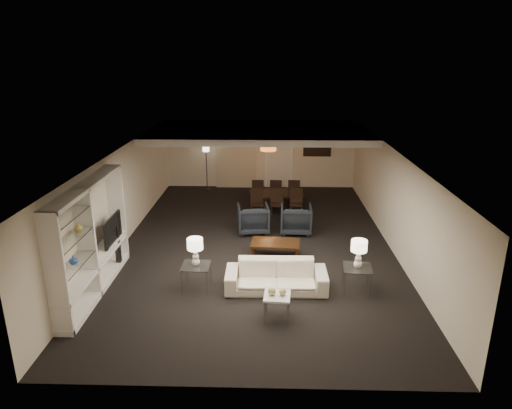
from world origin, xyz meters
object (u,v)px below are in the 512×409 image
object	(u,v)px
armchair_left	(253,219)
vase_amber	(78,227)
side_table_right	(357,279)
chair_nr	(296,204)
sofa	(276,276)
television	(108,229)
table_lamp_left	(195,252)
coffee_table	(275,250)
dining_table	(276,201)
side_table_left	(196,277)
chair_nm	(277,204)
chair_nl	(257,203)
chair_fm	(276,191)
chair_fr	(294,192)
chair_fl	(258,191)
pendant_light	(268,147)
floor_lamp	(207,168)
armchair_right	(296,219)
floor_speaker	(118,247)
vase_blue	(73,260)
marble_table	(277,306)
table_lamp_right	(359,254)

from	to	relation	value
armchair_left	vase_amber	bearing A→B (deg)	44.21
armchair_left	side_table_right	distance (m)	4.02
armchair_left	chair_nr	size ratio (longest dim) A/B	1.00
sofa	television	distance (m)	3.92
side_table_right	television	distance (m)	5.58
table_lamp_left	chair_nr	distance (m)	5.16
coffee_table	chair_nr	xyz separation A→B (m)	(0.67, 2.97, 0.23)
dining_table	side_table_left	bearing A→B (deg)	-115.27
sofa	vase_amber	size ratio (longest dim) A/B	12.47
chair_nm	chair_nr	bearing A→B (deg)	1.99
vase_amber	chair_nl	world-z (taller)	vase_amber
chair_nm	chair_fm	bearing A→B (deg)	91.99
table_lamp_left	chair_fr	xyz separation A→B (m)	(2.37, 5.87, -0.42)
chair_fl	chair_fr	size ratio (longest dim) A/B	1.00
armchair_left	table_lamp_left	bearing A→B (deg)	64.65
pendant_light	floor_lamp	bearing A→B (deg)	145.82
chair_nr	chair_fl	distance (m)	1.77
chair_nr	armchair_right	bearing A→B (deg)	-91.21
side_table_right	dining_table	xyz separation A→B (m)	(-1.63, 5.22, 0.02)
table_lamp_left	armchair_left	bearing A→B (deg)	71.57
armchair_left	dining_table	size ratio (longest dim) A/B	0.52
dining_table	armchair_right	bearing A→B (deg)	-81.14
floor_speaker	chair_nr	xyz separation A→B (m)	(4.37, 3.56, -0.07)
vase_blue	floor_lamp	distance (m)	8.67
pendant_light	television	bearing A→B (deg)	-124.39
coffee_table	table_lamp_left	bearing A→B (deg)	-136.74
chair_fr	table_lamp_left	bearing A→B (deg)	73.21
armchair_right	television	distance (m)	5.12
pendant_light	armchair_right	size ratio (longest dim) A/B	0.59
vase_blue	armchair_left	bearing A→B (deg)	53.67
floor_speaker	floor_lamp	distance (m)	6.61
chair_fr	floor_lamp	xyz separation A→B (m)	(-3.13, 1.62, 0.40)
chair_fm	floor_lamp	bearing A→B (deg)	-28.99
dining_table	floor_speaker	bearing A→B (deg)	-138.37
chair_fr	vase_blue	bearing A→B (deg)	62.34
coffee_table	marble_table	distance (m)	2.70
pendant_light	vase_blue	distance (m)	7.93
television	dining_table	bearing A→B (deg)	-40.65
vase_blue	chair_nm	size ratio (longest dim) A/B	0.20
side_table_right	table_lamp_right	bearing A→B (deg)	0.00
pendant_light	chair_fl	distance (m)	1.52
armchair_left	chair_fm	distance (m)	2.65
vase_blue	chair_fl	distance (m)	7.70
pendant_light	chair_nl	size ratio (longest dim) A/B	0.59
table_lamp_left	floor_speaker	bearing A→B (deg)	153.18
table_lamp_left	chair_nm	bearing A→B (deg)	68.77
coffee_table	floor_speaker	distance (m)	3.76
side_table_left	floor_lamp	xyz separation A→B (m)	(-0.75, 7.49, 0.56)
sofa	chair_nm	distance (m)	4.57
coffee_table	armchair_right	size ratio (longest dim) A/B	1.34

